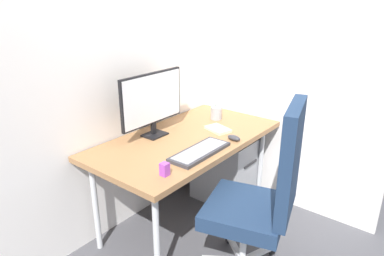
{
  "coord_description": "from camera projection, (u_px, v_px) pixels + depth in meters",
  "views": [
    {
      "loc": [
        -1.83,
        -1.51,
        1.7
      ],
      "look_at": [
        -0.04,
        -0.08,
        0.83
      ],
      "focal_mm": 32.84,
      "sensor_mm": 36.0,
      "label": 1
    }
  ],
  "objects": [
    {
      "name": "ground_plane",
      "position": [
        187.0,
        220.0,
        2.82
      ],
      "size": [
        8.0,
        8.0,
        0.0
      ],
      "primitive_type": "plane",
      "color": "#4C4C51"
    },
    {
      "name": "wall_back",
      "position": [
        143.0,
        38.0,
        2.57
      ],
      "size": [
        2.77,
        0.04,
        2.8
      ],
      "primitive_type": "cube",
      "color": "white",
      "rests_on": "ground_plane"
    },
    {
      "name": "wall_side_right",
      "position": [
        266.0,
        35.0,
        2.78
      ],
      "size": [
        0.04,
        2.07,
        2.8
      ],
      "primitive_type": "cube",
      "color": "white",
      "rests_on": "ground_plane"
    },
    {
      "name": "desk",
      "position": [
        187.0,
        143.0,
        2.58
      ],
      "size": [
        1.47,
        0.77,
        0.73
      ],
      "color": "#996B42",
      "rests_on": "ground_plane"
    },
    {
      "name": "office_chair",
      "position": [
        264.0,
        193.0,
        2.07
      ],
      "size": [
        0.6,
        0.61,
        1.16
      ],
      "color": "black",
      "rests_on": "ground_plane"
    },
    {
      "name": "filing_cabinet",
      "position": [
        225.0,
        168.0,
        3.06
      ],
      "size": [
        0.39,
        0.49,
        0.57
      ],
      "color": "#9EA0A5",
      "rests_on": "ground_plane"
    },
    {
      "name": "monitor",
      "position": [
        152.0,
        100.0,
        2.51
      ],
      "size": [
        0.58,
        0.13,
        0.47
      ],
      "color": "black",
      "rests_on": "desk"
    },
    {
      "name": "keyboard",
      "position": [
        200.0,
        152.0,
        2.3
      ],
      "size": [
        0.47,
        0.18,
        0.03
      ],
      "color": "#333338",
      "rests_on": "desk"
    },
    {
      "name": "mouse",
      "position": [
        234.0,
        138.0,
        2.5
      ],
      "size": [
        0.06,
        0.11,
        0.04
      ],
      "primitive_type": "ellipsoid",
      "rotation": [
        0.0,
        0.0,
        -0.07
      ],
      "color": "#333338",
      "rests_on": "desk"
    },
    {
      "name": "pen_holder",
      "position": [
        216.0,
        113.0,
        2.92
      ],
      "size": [
        0.09,
        0.09,
        0.18
      ],
      "color": "#9EA0A5",
      "rests_on": "desk"
    },
    {
      "name": "notebook",
      "position": [
        218.0,
        129.0,
        2.69
      ],
      "size": [
        0.18,
        0.22,
        0.02
      ],
      "primitive_type": "cube",
      "rotation": [
        0.0,
        0.0,
        -0.3
      ],
      "color": "beige",
      "rests_on": "desk"
    },
    {
      "name": "desk_clamp_accessory",
      "position": [
        165.0,
        169.0,
        2.01
      ],
      "size": [
        0.05,
        0.05,
        0.08
      ],
      "primitive_type": "cube",
      "color": "purple",
      "rests_on": "desk"
    }
  ]
}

